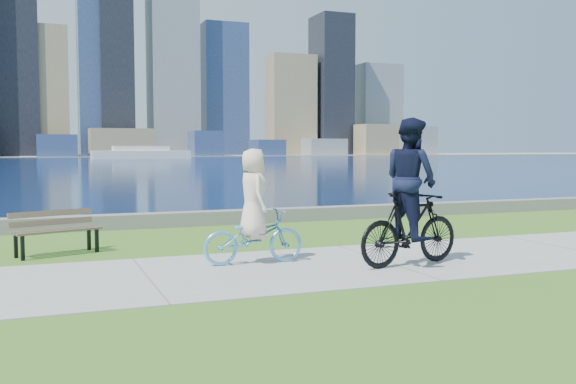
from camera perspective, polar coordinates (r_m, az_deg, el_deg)
name	(u,v)px	position (r m, az deg, el deg)	size (l,w,h in m)	color
ground	(148,279)	(9.92, -12.31, -7.57)	(320.00, 320.00, 0.00)	#336119
concrete_path	(148,278)	(9.92, -12.31, -7.51)	(80.00, 3.50, 0.02)	gray
seawall	(108,222)	(15.98, -15.71, -2.59)	(90.00, 0.50, 0.35)	slate
bay_water	(55,163)	(81.65, -20.04, 2.42)	(320.00, 131.00, 0.01)	#0B1E47
far_shore	(49,156)	(139.64, -20.47, 3.01)	(320.00, 30.00, 0.12)	gray
city_skyline	(29,46)	(140.30, -22.00, 11.97)	(173.29, 22.11, 76.00)	black
ferry_far	(141,154)	(106.16, -12.95, 3.35)	(15.40, 4.40, 2.09)	silver
park_bench	(55,228)	(12.54, -19.99, -3.02)	(1.64, 1.04, 0.80)	black
cyclist_woman	(253,221)	(10.76, -3.10, -2.60)	(0.63, 1.73, 1.93)	#5CACE1
cyclist_man	(410,204)	(10.75, 10.81, -1.05)	(0.93, 2.11, 2.44)	black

